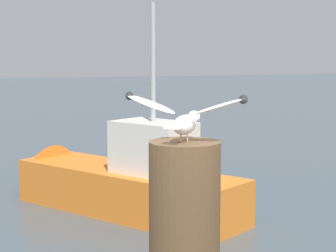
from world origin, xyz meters
name	(u,v)px	position (x,y,z in m)	size (l,w,h in m)	color
mooring_post	(184,239)	(0.05, -0.48, 1.76)	(0.37, 0.37, 1.02)	#4C3823
seagull	(185,117)	(0.05, -0.48, 2.39)	(0.55, 0.52, 0.25)	tan
boat_orange	(108,180)	(1.44, 6.70, 0.50)	(3.65, 5.00, 3.63)	orange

